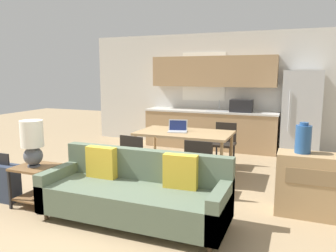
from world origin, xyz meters
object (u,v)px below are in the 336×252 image
Objects in this scene: side_table at (36,179)px; credenza at (324,187)px; dining_table at (184,136)px; suitcase at (3,182)px; vase at (303,139)px; refrigerator at (301,114)px; dining_chair_far_right at (224,142)px; table_lamp at (32,141)px; couch at (136,193)px; laptop at (178,129)px; dining_chair_near_right at (200,163)px; dining_chair_near_left at (136,157)px.

credenza is at bearing 15.80° from side_table.
dining_table reaches higher than suitcase.
vase reaches higher than credenza.
dining_table reaches higher than side_table.
refrigerator is 1.93m from dining_chair_far_right.
table_lamp is 0.91× the size of suitcase.
refrigerator is at bearing 65.75° from couch.
vase is 0.46× the size of dining_chair_far_right.
vase is 1.02× the size of laptop.
vase reaches higher than laptop.
vase is 4.03m from suitcase.
couch reaches higher than dining_table.
side_table is 1.42× the size of vase.
couch is (0.03, -1.86, -0.38)m from dining_table.
vase is (1.83, 0.93, 0.63)m from couch.
refrigerator reaches higher than dining_table.
dining_chair_far_right reaches higher than credenza.
table_lamp is 0.83m from suitcase.
laptop is (-0.11, -0.03, 0.11)m from dining_table.
couch is 2.29m from credenza.
dining_chair_near_right is at bearing -56.66° from dining_table.
dining_chair_far_right is at bearing -135.08° from refrigerator.
suitcase is (-0.55, -0.02, -0.61)m from table_lamp.
laptop is at bearing 55.75° from side_table.
credenza is at bearing -3.88° from vase.
laptop reaches higher than dining_chair_near_right.
couch is at bearing -114.25° from refrigerator.
dining_table is 0.71× the size of couch.
dining_table is 2.84m from suitcase.
side_table is at bearing -138.31° from laptop.
refrigerator reaches higher than couch.
dining_chair_near_right is at bearing 26.06° from suitcase.
dining_table is 0.98m from dining_chair_near_left.
vase is (0.01, -3.09, 0.05)m from refrigerator.
dining_chair_far_right is 1.61m from dining_chair_near_right.
dining_chair_near_right is (0.48, 1.09, 0.14)m from couch.
refrigerator is at bearing 46.18° from dining_chair_far_right.
suitcase is (-0.55, -0.04, -0.10)m from side_table.
suitcase is at bearing -164.55° from vase.
dining_chair_near_right reaches higher than credenza.
credenza is 1.66× the size of suitcase.
dining_table is at bearing 90.81° from couch.
couch is 2.70× the size of dining_chair_far_right.
dining_chair_far_right reaches higher than dining_table.
couch is 5.86× the size of vase.
couch is 2.01m from suitcase.
suitcase is at bearing 45.57° from dining_chair_near_left.
table_lamp reaches higher than side_table.
dining_chair_near_right is 1.00× the size of dining_chair_near_left.
table_lamp is at bearing 1.69° from suitcase.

